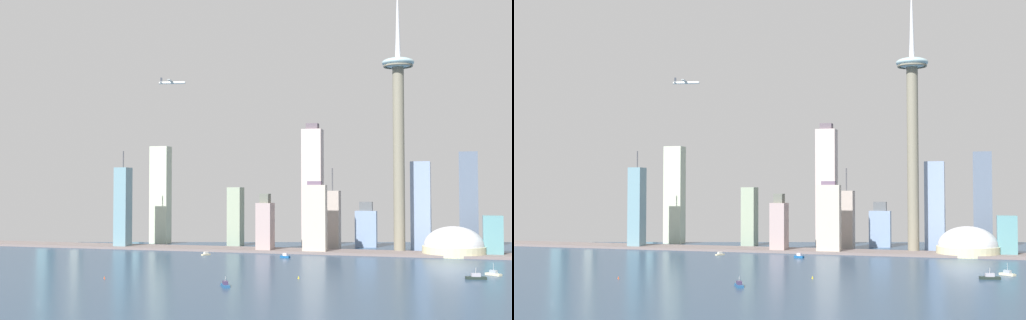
{
  "view_description": "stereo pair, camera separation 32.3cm",
  "coord_description": "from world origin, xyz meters",
  "views": [
    {
      "loc": [
        278.36,
        -414.01,
        75.87
      ],
      "look_at": [
        31.97,
        411.84,
        112.67
      ],
      "focal_mm": 48.62,
      "sensor_mm": 36.0,
      "label": 1
    },
    {
      "loc": [
        278.67,
        -413.92,
        75.87
      ],
      "look_at": [
        31.97,
        411.84,
        112.67
      ],
      "focal_mm": 48.62,
      "sensor_mm": 36.0,
      "label": 2
    }
  ],
  "objects": [
    {
      "name": "skyscraper_1",
      "position": [
        -320.5,
        492.86,
        82.0
      ],
      "size": [
        17.46,
        22.35,
        167.91
      ],
      "color": "#85B5B7",
      "rests_on": "ground"
    },
    {
      "name": "skyscraper_9",
      "position": [
        228.21,
        476.05,
        55.4
      ],
      "size": [
        24.15,
        27.14,
        110.8
      ],
      "color": "#8298B9",
      "rests_on": "ground"
    },
    {
      "name": "skyscraper_5",
      "position": [
        46.38,
        402.76,
        31.98
      ],
      "size": [
        18.36,
        22.24,
        70.7
      ],
      "color": "#A99190",
      "rests_on": "ground"
    },
    {
      "name": "skyscraper_4",
      "position": [
        119.56,
        458.28,
        37.31
      ],
      "size": [
        18.86,
        18.3,
        103.24
      ],
      "color": "#A89C92",
      "rests_on": "ground"
    },
    {
      "name": "skyscraper_0",
      "position": [
        85.61,
        498.04,
        79.88
      ],
      "size": [
        26.42,
        21.22,
        164.7
      ],
      "color": "beige",
      "rests_on": "ground"
    },
    {
      "name": "waterfront_pier",
      "position": [
        0.0,
        409.19,
        1.39
      ],
      "size": [
        810.49,
        56.0,
        2.78
      ],
      "primitive_type": "cube",
      "color": "slate",
      "rests_on": "ground"
    },
    {
      "name": "skyscraper_10",
      "position": [
        311.1,
        423.12,
        23.13
      ],
      "size": [
        21.86,
        25.82,
        46.27
      ],
      "color": "#578E94",
      "rests_on": "ground"
    },
    {
      "name": "boat_4",
      "position": [
        288.32,
        204.16,
        1.8
      ],
      "size": [
        17.82,
        8.85,
        9.55
      ],
      "rotation": [
        0.0,
        0.0,
        0.15
      ],
      "color": "black",
      "rests_on": "ground"
    },
    {
      "name": "boat_0",
      "position": [
        -6.86,
        339.58,
        1.4
      ],
      "size": [
        9.01,
        11.54,
        3.92
      ],
      "rotation": [
        0.0,
        0.0,
        1.03
      ],
      "color": "beige",
      "rests_on": "ground"
    },
    {
      "name": "skyscraper_13",
      "position": [
        -16.07,
        476.25,
        39.43
      ],
      "size": [
        18.18,
        20.76,
        78.87
      ],
      "color": "#8FA086",
      "rests_on": "ground"
    },
    {
      "name": "skyscraper_12",
      "position": [
        285.52,
        481.94,
        61.31
      ],
      "size": [
        22.33,
        19.69,
        122.61
      ],
      "color": "slate",
      "rests_on": "ground"
    },
    {
      "name": "skyscraper_11",
      "position": [
        -185.39,
        514.36,
        36.8
      ],
      "size": [
        21.54,
        15.4,
        77.27
      ],
      "color": "#86B4B8",
      "rests_on": "ground"
    },
    {
      "name": "skyscraper_7",
      "position": [
        -131.4,
        486.52,
        68.4
      ],
      "size": [
        26.14,
        18.75,
        136.8
      ],
      "color": "beige",
      "rests_on": "ground"
    },
    {
      "name": "boat_6",
      "position": [
        88.33,
        336.6,
        1.85
      ],
      "size": [
        12.0,
        7.48,
        5.14
      ],
      "rotation": [
        0.0,
        0.0,
        5.95
      ],
      "color": "#134D8B",
      "rests_on": "ground"
    },
    {
      "name": "ground_plane",
      "position": [
        0.0,
        0.0,
        0.0
      ],
      "size": [
        6000.0,
        6000.0,
        0.0
      ],
      "primitive_type": "plane",
      "color": "navy"
    },
    {
      "name": "airplane",
      "position": [
        -54.37,
        349.18,
        204.31
      ],
      "size": [
        31.83,
        34.19,
        8.07
      ],
      "rotation": [
        0.0,
        0.0,
        0.19
      ],
      "color": "silver"
    },
    {
      "name": "observation_tower",
      "position": [
        205.15,
        434.43,
        162.4
      ],
      "size": [
        39.02,
        39.02,
        336.94
      ],
      "color": "gray",
      "rests_on": "ground"
    },
    {
      "name": "boat_2",
      "position": [
        303.73,
        236.05,
        1.64
      ],
      "size": [
        14.44,
        13.12,
        10.66
      ],
      "rotation": [
        0.0,
        0.0,
        2.44
      ],
      "color": "beige",
      "rests_on": "ground"
    },
    {
      "name": "skyscraper_8",
      "position": [
        -146.27,
        402.15,
        52.36
      ],
      "size": [
        17.53,
        18.96,
        126.0
      ],
      "color": "#6A919E",
      "rests_on": "ground"
    },
    {
      "name": "channel_buoy_0",
      "position": [
        143.66,
        164.3,
        1.26
      ],
      "size": [
        1.41,
        1.41,
        2.53
      ],
      "primitive_type": "cone",
      "color": "yellow",
      "rests_on": "ground"
    },
    {
      "name": "skyscraper_2",
      "position": [
        108.9,
        399.26,
        41.51
      ],
      "size": [
        27.92,
        13.12,
        85.88
      ],
      "color": "#B9AF9F",
      "rests_on": "ground"
    },
    {
      "name": "skyscraper_3",
      "position": [
        -263.89,
        484.86,
        83.47
      ],
      "size": [
        14.24,
        12.83,
        170.65
      ],
      "color": "#B9BCA5",
      "rests_on": "ground"
    },
    {
      "name": "boat_1",
      "position": [
        99.46,
        101.49,
        1.52
      ],
      "size": [
        12.52,
        17.38,
        7.93
      ],
      "rotation": [
        0.0,
        0.0,
        5.21
      ],
      "color": "#214F80",
      "rests_on": "ground"
    },
    {
      "name": "skyscraper_6",
      "position": [
        155.81,
        504.84,
        26.37
      ],
      "size": [
        27.92,
        13.02,
        59.69
      ],
      "color": "#829ABD",
      "rests_on": "ground"
    },
    {
      "name": "stadium_dome",
      "position": [
        268.05,
        414.98,
        9.77
      ],
      "size": [
        71.22,
        71.22,
        45.7
      ],
      "color": "beige",
      "rests_on": "ground"
    },
    {
      "name": "channel_buoy_1",
      "position": [
        -13.99,
        115.75,
        1.2
      ],
      "size": [
        1.31,
        1.31,
        2.39
      ],
      "primitive_type": "cone",
      "color": "#E54C19",
      "rests_on": "ground"
    }
  ]
}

